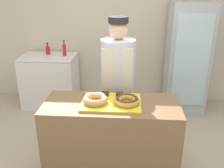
# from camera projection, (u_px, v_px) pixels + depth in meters

# --- Properties ---
(wall_back) EXTENTS (8.00, 0.06, 2.70)m
(wall_back) POSITION_uv_depth(u_px,v_px,m) (120.00, 27.00, 4.41)
(wall_back) COLOR beige
(wall_back) RESTS_ON ground_plane
(display_counter) EXTENTS (1.43, 0.60, 0.90)m
(display_counter) POSITION_uv_depth(u_px,v_px,m) (111.00, 140.00, 2.78)
(display_counter) COLOR brown
(display_counter) RESTS_ON ground_plane
(serving_tray) EXTENTS (0.61, 0.45, 0.02)m
(serving_tray) POSITION_uv_depth(u_px,v_px,m) (111.00, 102.00, 2.60)
(serving_tray) COLOR yellow
(serving_tray) RESTS_ON display_counter
(donut_light_glaze) EXTENTS (0.26, 0.26, 0.07)m
(donut_light_glaze) POSITION_uv_depth(u_px,v_px,m) (95.00, 99.00, 2.57)
(donut_light_glaze) COLOR tan
(donut_light_glaze) RESTS_ON serving_tray
(donut_chocolate_glaze) EXTENTS (0.26, 0.26, 0.07)m
(donut_chocolate_glaze) POSITION_uv_depth(u_px,v_px,m) (127.00, 100.00, 2.54)
(donut_chocolate_glaze) COLOR tan
(donut_chocolate_glaze) RESTS_ON serving_tray
(brownie_back_left) EXTENTS (0.08, 0.08, 0.03)m
(brownie_back_left) POSITION_uv_depth(u_px,v_px,m) (105.00, 94.00, 2.74)
(brownie_back_left) COLOR #382111
(brownie_back_left) RESTS_ON serving_tray
(brownie_back_right) EXTENTS (0.08, 0.08, 0.03)m
(brownie_back_right) POSITION_uv_depth(u_px,v_px,m) (120.00, 94.00, 2.73)
(brownie_back_right) COLOR #382111
(brownie_back_right) RESTS_ON serving_tray
(baker_person) EXTENTS (0.42, 0.42, 1.72)m
(baker_person) POSITION_uv_depth(u_px,v_px,m) (118.00, 83.00, 3.15)
(baker_person) COLOR #4C4C51
(baker_person) RESTS_ON ground_plane
(beverage_fridge) EXTENTS (0.65, 0.63, 1.82)m
(beverage_fridge) POSITION_uv_depth(u_px,v_px,m) (187.00, 59.00, 4.14)
(beverage_fridge) COLOR #ADB2B7
(beverage_fridge) RESTS_ON ground_plane
(chest_freezer) EXTENTS (0.93, 0.65, 0.90)m
(chest_freezer) POSITION_uv_depth(u_px,v_px,m) (51.00, 80.00, 4.47)
(chest_freezer) COLOR white
(chest_freezer) RESTS_ON ground_plane
(bottle_red) EXTENTS (0.06, 0.06, 0.27)m
(bottle_red) POSITION_uv_depth(u_px,v_px,m) (64.00, 50.00, 4.28)
(bottle_red) COLOR red
(bottle_red) RESTS_ON chest_freezer
(bottle_red_b) EXTENTS (0.08, 0.08, 0.21)m
(bottle_red_b) POSITION_uv_depth(u_px,v_px,m) (48.00, 50.00, 4.38)
(bottle_red_b) COLOR red
(bottle_red_b) RESTS_ON chest_freezer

